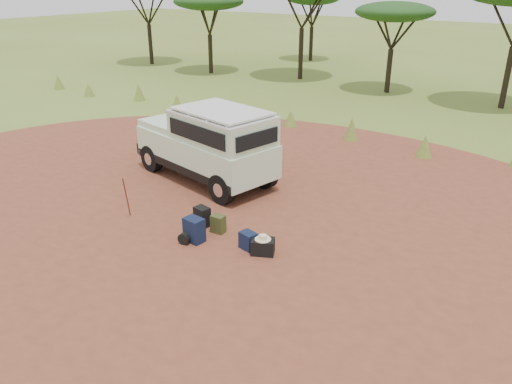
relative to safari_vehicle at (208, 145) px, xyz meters
The scene contains 12 objects.
ground 3.29m from the safari_vehicle, 49.93° to the right, with size 140.00×140.00×0.00m, color olive.
dirt_clearing 3.28m from the safari_vehicle, 49.93° to the right, with size 23.00×23.00×0.01m, color brown.
grass_fringe 6.70m from the safari_vehicle, 71.66° to the left, with size 36.60×1.60×0.90m.
safari_vehicle is the anchor object (origin of this frame).
walking_staff 3.42m from the safari_vehicle, 90.88° to the right, with size 0.03×0.03×1.36m, color maroon.
backpack_black 3.30m from the safari_vehicle, 54.66° to the right, with size 0.39×0.28×0.53m, color black.
backpack_navy 4.08m from the safari_vehicle, 56.56° to the right, with size 0.47×0.34×0.62m, color #121C38.
backpack_olive 3.69m from the safari_vehicle, 47.78° to the right, with size 0.34×0.24×0.47m, color #3A411E.
duffel_navy 4.64m from the safari_vehicle, 39.72° to the right, with size 0.38×0.29×0.43m, color #121C38.
hard_case 4.97m from the safari_vehicle, 36.58° to the right, with size 0.53×0.38×0.38m, color black.
stuff_sack 4.20m from the safari_vehicle, 59.37° to the right, with size 0.29×0.29×0.29m, color black.
safari_hat 4.93m from the safari_vehicle, 36.58° to the right, with size 0.38×0.38×0.11m.
Camera 1 is at (7.45, -9.06, 5.96)m, focal length 35.00 mm.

